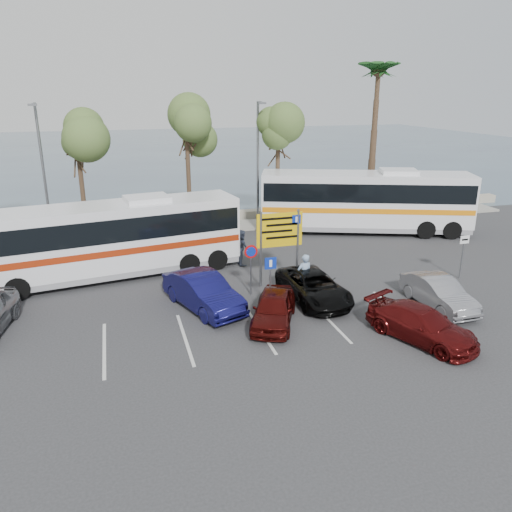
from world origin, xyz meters
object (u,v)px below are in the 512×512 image
object	(u,v)px
car_maroon	(421,324)
street_lamp_left	(43,167)
direction_sign	(280,236)
pedestrian_near	(304,275)
suv_black	(314,287)
car_blue	(203,292)
pedestrian_far	(242,247)
car_red	(274,308)
street_lamp_right	(258,158)
coach_bus_left	(111,242)
coach_bus_right	(365,203)
car_silver_b	(439,293)

from	to	relation	value
car_maroon	street_lamp_left	bearing A→B (deg)	107.04
street_lamp_left	direction_sign	size ratio (longest dim) A/B	2.23
street_lamp_left	pedestrian_near	xyz separation A→B (m)	(11.68, -11.84, -3.64)
direction_sign	street_lamp_left	bearing A→B (deg)	136.83
suv_black	pedestrian_near	xyz separation A→B (m)	(-0.19, 0.66, 0.33)
car_blue	car_maroon	size ratio (longest dim) A/B	1.06
street_lamp_left	pedestrian_far	xyz separation A→B (m)	(10.05, -7.02, -3.66)
car_red	suv_black	world-z (taller)	car_red
street_lamp_right	pedestrian_near	xyz separation A→B (m)	(-1.32, -11.84, -3.64)
street_lamp_right	pedestrian_far	world-z (taller)	street_lamp_right
coach_bus_left	pedestrian_far	size ratio (longest dim) A/B	6.76
car_red	suv_black	distance (m)	2.95
coach_bus_right	pedestrian_near	xyz separation A→B (m)	(-7.57, -8.82, -0.94)
coach_bus_left	car_maroon	xyz separation A→B (m)	(10.77, -10.00, -1.18)
street_lamp_right	suv_black	bearing A→B (deg)	-95.17
street_lamp_right	suv_black	size ratio (longest dim) A/B	1.76
street_lamp_left	car_silver_b	distance (m)	22.55
direction_sign	coach_bus_right	size ratio (longest dim) A/B	0.27
coach_bus_left	suv_black	xyz separation A→B (m)	(8.37, -5.48, -1.17)
coach_bus_right	pedestrian_far	distance (m)	10.08
car_blue	pedestrian_far	size ratio (longest dim) A/B	2.42
direction_sign	suv_black	bearing A→B (deg)	-68.30
direction_sign	car_blue	world-z (taller)	direction_sign
coach_bus_right	suv_black	world-z (taller)	coach_bus_right
direction_sign	car_silver_b	xyz separation A→B (m)	(5.67, -4.34, -1.78)
car_blue	pedestrian_far	world-z (taller)	pedestrian_far
coach_bus_left	direction_sign	bearing A→B (deg)	-23.76
direction_sign	coach_bus_left	world-z (taller)	coach_bus_left
car_blue	pedestrian_near	xyz separation A→B (m)	(4.61, 0.18, 0.21)
direction_sign	pedestrian_near	bearing A→B (deg)	-65.87
suv_black	pedestrian_far	distance (m)	5.78
car_red	pedestrian_near	world-z (taller)	pedestrian_near
coach_bus_left	car_silver_b	size ratio (longest dim) A/B	3.22
pedestrian_far	pedestrian_near	bearing A→B (deg)	-165.51
car_maroon	coach_bus_left	bearing A→B (deg)	114.18
coach_bus_right	pedestrian_far	size ratio (longest dim) A/B	7.05
street_lamp_left	car_silver_b	bearing A→B (deg)	-41.34
coach_bus_right	car_red	size ratio (longest dim) A/B	3.50
suv_black	car_silver_b	xyz separation A→B (m)	(4.80, -2.17, 0.02)
street_lamp_right	direction_sign	world-z (taller)	street_lamp_right
street_lamp_left	car_silver_b	size ratio (longest dim) A/B	2.03
coach_bus_left	car_blue	xyz separation A→B (m)	(3.57, -5.00, -1.05)
car_silver_b	car_maroon	bearing A→B (deg)	-136.51
direction_sign	car_red	distance (m)	4.55
street_lamp_left	pedestrian_far	distance (m)	12.79
pedestrian_far	street_lamp_left	bearing A→B (deg)	50.79
street_lamp_left	car_blue	size ratio (longest dim) A/B	1.76
coach_bus_left	suv_black	bearing A→B (deg)	-33.21
coach_bus_left	car_red	size ratio (longest dim) A/B	3.36
car_maroon	suv_black	distance (m)	5.12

